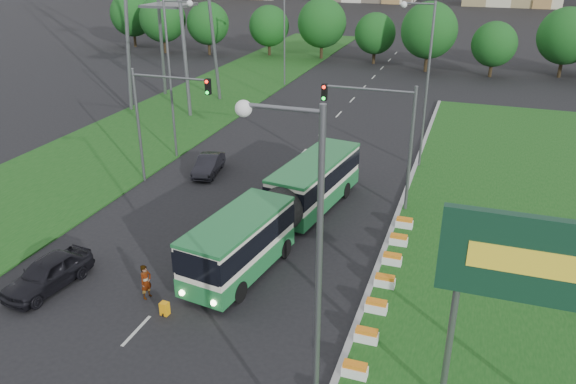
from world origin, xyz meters
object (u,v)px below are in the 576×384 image
at_px(traffic_mast_left, 157,110).
at_px(shopping_trolley, 165,309).
at_px(car_left_far, 208,165).
at_px(pedestrian, 146,282).
at_px(car_left_near, 48,273).
at_px(traffic_mast_median, 385,127).
at_px(billboard, 536,271).
at_px(articulated_bus, 283,207).

bearing_deg(traffic_mast_left, shopping_trolley, -59.54).
distance_m(car_left_far, pedestrian, 15.87).
xyz_separation_m(car_left_near, car_left_far, (0.72, 16.09, -0.12)).
xyz_separation_m(traffic_mast_left, pedestrian, (6.47, -12.62, -4.47)).
bearing_deg(traffic_mast_median, traffic_mast_left, -176.23).
bearing_deg(traffic_mast_median, pedestrian, -122.54).
height_order(traffic_mast_left, pedestrian, traffic_mast_left).
bearing_deg(pedestrian, traffic_mast_median, -19.51).
relative_size(car_left_far, shopping_trolley, 6.55).
bearing_deg(car_left_far, car_left_near, -102.41).
bearing_deg(pedestrian, car_left_far, 28.74).
bearing_deg(car_left_near, billboard, 3.23).
xyz_separation_m(traffic_mast_median, shopping_trolley, (-7.19, -14.55, -5.03)).
distance_m(traffic_mast_left, car_left_far, 5.79).
bearing_deg(traffic_mast_left, car_left_far, 50.70).
xyz_separation_m(billboard, traffic_mast_left, (-22.63, 15.00, -0.81)).
xyz_separation_m(articulated_bus, shopping_trolley, (-2.49, -9.13, -1.40)).
xyz_separation_m(articulated_bus, car_left_near, (-9.00, -9.02, -0.91)).
bearing_deg(traffic_mast_median, car_left_far, 172.72).
relative_size(billboard, shopping_trolley, 12.52).
bearing_deg(car_left_far, articulated_bus, -50.37).
distance_m(car_left_near, pedestrian, 5.08).
distance_m(billboard, shopping_trolley, 15.85).
xyz_separation_m(billboard, pedestrian, (-16.16, 2.39, -5.29)).
height_order(car_left_far, pedestrian, pedestrian).
height_order(articulated_bus, car_left_far, articulated_bus).
bearing_deg(pedestrian, car_left_near, 112.31).
distance_m(billboard, articulated_bus, 16.73).
xyz_separation_m(car_left_near, pedestrian, (5.01, 0.82, 0.07)).
relative_size(traffic_mast_median, car_left_near, 1.69).
height_order(car_left_near, car_left_far, car_left_near).
bearing_deg(articulated_bus, pedestrian, -107.62).
bearing_deg(articulated_bus, traffic_mast_median, 57.39).
bearing_deg(traffic_mast_median, articulated_bus, -130.94).
relative_size(traffic_mast_median, traffic_mast_left, 1.00).
height_order(billboard, articulated_bus, billboard).
relative_size(articulated_bus, shopping_trolley, 26.62).
relative_size(articulated_bus, car_left_far, 4.07).
xyz_separation_m(billboard, car_left_far, (-20.45, 17.66, -5.47)).
height_order(billboard, car_left_near, billboard).
bearing_deg(traffic_mast_median, shopping_trolley, -116.30).
relative_size(traffic_mast_left, shopping_trolley, 12.52).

